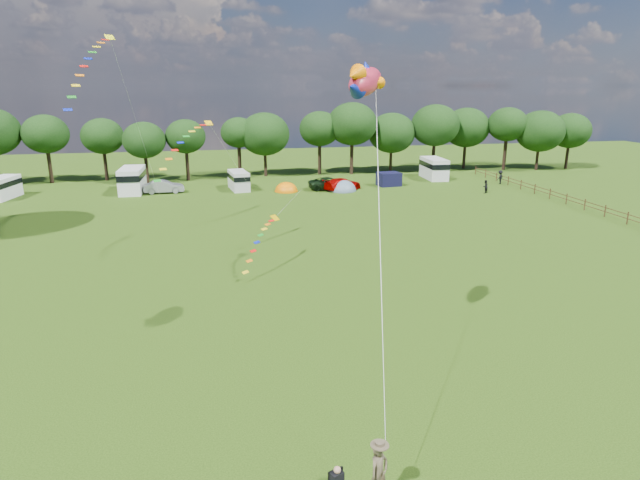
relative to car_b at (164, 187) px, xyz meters
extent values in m
plane|color=black|center=(11.65, -45.39, -0.78)|extent=(180.00, 180.00, 0.00)
cylinder|color=black|center=(-15.26, 10.30, 1.35)|extent=(0.49, 0.49, 4.25)
ellipsoid|color=black|center=(-15.26, 10.30, 5.67)|extent=(5.86, 5.86, 4.98)
cylinder|color=black|center=(-8.38, 10.92, 1.17)|extent=(0.47, 0.47, 3.90)
ellipsoid|color=black|center=(-8.38, 10.92, 5.22)|extent=(5.58, 5.58, 4.74)
cylinder|color=black|center=(-2.71, 7.87, 1.00)|extent=(0.44, 0.44, 3.56)
ellipsoid|color=black|center=(-2.71, 7.87, 4.87)|extent=(5.56, 5.56, 4.73)
cylinder|color=black|center=(2.55, 8.84, 1.20)|extent=(0.47, 0.47, 3.95)
ellipsoid|color=black|center=(2.55, 8.84, 5.17)|extent=(5.33, 5.33, 4.53)
cylinder|color=black|center=(9.73, 10.63, 1.39)|extent=(0.50, 0.50, 4.33)
ellipsoid|color=black|center=(9.73, 10.63, 5.41)|extent=(4.95, 4.95, 4.21)
cylinder|color=black|center=(13.35, 10.17, 0.88)|extent=(0.43, 0.43, 3.31)
ellipsoid|color=black|center=(13.35, 10.17, 5.17)|extent=(7.03, 7.03, 5.98)
cylinder|color=black|center=(21.30, 10.40, 1.41)|extent=(0.50, 0.50, 4.36)
ellipsoid|color=black|center=(21.30, 10.40, 5.78)|extent=(5.84, 5.84, 4.97)
cylinder|color=black|center=(25.90, 9.53, 1.50)|extent=(0.51, 0.51, 4.55)
ellipsoid|color=black|center=(25.90, 9.53, 6.45)|extent=(7.15, 7.15, 6.08)
cylinder|color=black|center=(32.13, 10.23, 0.83)|extent=(0.42, 0.42, 3.21)
ellipsoid|color=black|center=(32.13, 10.23, 5.02)|extent=(6.90, 6.90, 5.86)
cylinder|color=black|center=(38.63, 9.57, 1.31)|extent=(0.48, 0.48, 4.17)
ellipsoid|color=black|center=(38.63, 9.57, 6.08)|extent=(7.16, 7.16, 6.09)
cylinder|color=black|center=(44.62, 11.49, 1.05)|extent=(0.45, 0.45, 3.66)
ellipsoid|color=black|center=(44.62, 11.49, 5.53)|extent=(7.05, 7.05, 5.99)
cylinder|color=black|center=(50.06, 8.97, 1.55)|extent=(0.52, 0.52, 4.65)
ellipsoid|color=black|center=(50.06, 8.97, 6.10)|extent=(5.96, 5.96, 5.06)
cylinder|color=black|center=(54.80, 7.65, 0.82)|extent=(0.42, 0.42, 3.19)
ellipsoid|color=black|center=(54.80, 7.65, 5.12)|extent=(7.23, 7.23, 6.14)
cylinder|color=black|center=(60.20, 8.04, 0.99)|extent=(0.44, 0.44, 3.52)
ellipsoid|color=black|center=(60.20, 8.04, 5.08)|extent=(6.22, 6.22, 5.28)
cylinder|color=#472D19|center=(43.65, -24.39, -0.18)|extent=(0.12, 0.12, 1.20)
cylinder|color=#472D19|center=(43.65, -25.89, 0.17)|extent=(0.08, 3.00, 0.08)
cylinder|color=#472D19|center=(43.65, -25.89, -0.23)|extent=(0.08, 3.00, 0.08)
cylinder|color=#472D19|center=(43.65, -21.39, -0.18)|extent=(0.12, 0.12, 1.20)
cylinder|color=#472D19|center=(43.65, -22.89, 0.17)|extent=(0.08, 3.00, 0.08)
cylinder|color=#472D19|center=(43.65, -22.89, -0.23)|extent=(0.08, 3.00, 0.08)
cylinder|color=#472D19|center=(43.65, -18.39, -0.18)|extent=(0.12, 0.12, 1.20)
cylinder|color=#472D19|center=(43.65, -19.89, 0.17)|extent=(0.08, 3.00, 0.08)
cylinder|color=#472D19|center=(43.65, -19.89, -0.23)|extent=(0.08, 3.00, 0.08)
cylinder|color=#472D19|center=(43.65, -15.39, -0.18)|extent=(0.12, 0.12, 1.20)
cylinder|color=#472D19|center=(43.65, -16.89, 0.17)|extent=(0.08, 3.00, 0.08)
cylinder|color=#472D19|center=(43.65, -16.89, -0.23)|extent=(0.08, 3.00, 0.08)
cylinder|color=#472D19|center=(43.65, -12.39, -0.18)|extent=(0.12, 0.12, 1.20)
cylinder|color=#472D19|center=(43.65, -13.89, 0.17)|extent=(0.08, 3.00, 0.08)
cylinder|color=#472D19|center=(43.65, -13.89, -0.23)|extent=(0.08, 3.00, 0.08)
cylinder|color=#472D19|center=(43.65, -9.39, -0.18)|extent=(0.12, 0.12, 1.20)
cylinder|color=#472D19|center=(43.65, -10.89, 0.17)|extent=(0.08, 3.00, 0.08)
cylinder|color=#472D19|center=(43.65, -10.89, -0.23)|extent=(0.08, 3.00, 0.08)
cylinder|color=#472D19|center=(43.65, -6.39, -0.18)|extent=(0.12, 0.12, 1.20)
cylinder|color=#472D19|center=(43.65, -7.89, 0.17)|extent=(0.08, 3.00, 0.08)
cylinder|color=#472D19|center=(43.65, -7.89, -0.23)|extent=(0.08, 3.00, 0.08)
cylinder|color=#472D19|center=(43.65, -3.39, -0.18)|extent=(0.12, 0.12, 1.20)
cylinder|color=#472D19|center=(43.65, -4.89, 0.17)|extent=(0.08, 3.00, 0.08)
cylinder|color=#472D19|center=(43.65, -4.89, -0.23)|extent=(0.08, 3.00, 0.08)
cylinder|color=#472D19|center=(43.65, -0.39, -0.18)|extent=(0.12, 0.12, 1.20)
cylinder|color=#472D19|center=(43.65, -1.89, 0.17)|extent=(0.08, 3.00, 0.08)
cylinder|color=#472D19|center=(43.65, -1.89, -0.23)|extent=(0.08, 3.00, 0.08)
cylinder|color=#472D19|center=(43.65, 2.61, -0.18)|extent=(0.12, 0.12, 1.20)
cylinder|color=#472D19|center=(43.65, 1.11, 0.17)|extent=(0.08, 3.00, 0.08)
cylinder|color=#472D19|center=(43.65, 1.11, -0.23)|extent=(0.08, 3.00, 0.08)
cylinder|color=#472D19|center=(43.65, 5.61, -0.18)|extent=(0.12, 0.12, 1.20)
cylinder|color=#472D19|center=(43.65, 4.11, 0.17)|extent=(0.08, 3.00, 0.08)
cylinder|color=#472D19|center=(43.65, 4.11, -0.23)|extent=(0.08, 3.00, 0.08)
imported|color=gray|center=(0.00, 0.00, 0.00)|extent=(4.46, 1.80, 1.55)
imported|color=#960200|center=(21.63, -2.29, -0.05)|extent=(5.29, 3.89, 1.46)
imported|color=black|center=(20.21, -1.64, -0.03)|extent=(5.49, 2.51, 1.49)
cube|color=white|center=(-17.89, 0.31, 0.46)|extent=(2.91, 5.22, 2.47)
cube|color=black|center=(-17.89, 0.31, 0.96)|extent=(2.97, 5.33, 0.58)
cylinder|color=black|center=(-17.62, 1.84, -0.43)|extent=(0.73, 0.37, 0.69)
cube|color=silver|center=(-3.75, 1.26, 0.72)|extent=(2.66, 6.02, 2.98)
cube|color=black|center=(-3.75, 1.26, 1.32)|extent=(2.72, 6.14, 0.71)
cylinder|color=black|center=(-3.79, -0.62, -0.36)|extent=(0.85, 0.33, 0.84)
cylinder|color=black|center=(-3.71, 3.14, -0.36)|extent=(0.85, 0.33, 0.84)
cube|color=silver|center=(8.99, 0.48, 0.38)|extent=(2.57, 4.84, 2.31)
cube|color=black|center=(8.99, 0.48, 0.85)|extent=(2.62, 4.93, 0.55)
cylinder|color=black|center=(9.19, -0.96, -0.45)|extent=(0.68, 0.32, 0.65)
cylinder|color=black|center=(8.80, 1.91, -0.45)|extent=(0.68, 0.32, 0.65)
cube|color=silver|center=(36.16, 3.41, 0.64)|extent=(2.78, 5.81, 2.83)
cube|color=black|center=(36.16, 3.41, 1.22)|extent=(2.83, 5.93, 0.67)
cylinder|color=black|center=(36.04, 1.63, -0.38)|extent=(0.81, 0.35, 0.80)
cylinder|color=black|center=(36.27, 5.18, -0.38)|extent=(0.81, 0.35, 0.80)
ellipsoid|color=orange|center=(14.63, -1.84, -0.76)|extent=(2.73, 3.14, 2.25)
cylinder|color=orange|center=(14.63, -1.84, -0.74)|extent=(2.87, 2.87, 0.08)
ellipsoid|color=slate|center=(21.48, -2.66, -0.76)|extent=(3.44, 3.96, 2.69)
cylinder|color=slate|center=(21.48, -2.66, -0.74)|extent=(3.62, 3.62, 0.08)
cube|color=black|center=(28.23, -0.64, 0.08)|extent=(2.97, 2.51, 1.72)
imported|color=brown|center=(10.33, -52.99, 0.22)|extent=(0.87, 0.79, 1.99)
cube|color=black|center=(9.04, -52.64, 0.00)|extent=(0.52, 0.24, 0.57)
sphere|color=tan|center=(9.04, -52.86, 0.45)|extent=(0.23, 0.23, 0.23)
ellipsoid|color=#B92239|center=(12.32, -43.64, 11.88)|extent=(2.59, 2.93, 1.66)
ellipsoid|color=#FFAD00|center=(12.32, -43.64, 11.75)|extent=(1.61, 1.83, 0.91)
cone|color=#FF7C00|center=(11.56, -44.63, 12.14)|extent=(1.19, 1.25, 0.87)
cone|color=#0B1E99|center=(11.56, -44.63, 11.62)|extent=(1.19, 1.25, 0.87)
cone|color=#0B1E99|center=(12.37, -43.57, 12.42)|extent=(0.95, 0.93, 0.74)
sphere|color=white|center=(12.68, -42.67, 12.04)|extent=(0.28, 0.28, 0.28)
sphere|color=black|center=(12.69, -42.59, 12.04)|extent=(0.14, 0.14, 0.14)
cube|color=#F7F413|center=(-1.75, -17.56, 15.50)|extent=(0.87, 0.82, 0.42)
cube|color=red|center=(-2.02, -18.06, 15.28)|extent=(0.67, 0.50, 0.12)
cube|color=orange|center=(-2.29, -18.55, 15.01)|extent=(0.67, 0.49, 0.13)
cube|color=yellow|center=(-2.56, -19.05, 14.67)|extent=(0.67, 0.49, 0.14)
cube|color=#198C1E|center=(-2.83, -19.54, 14.24)|extent=(0.67, 0.49, 0.15)
cube|color=#0C1EB2|center=(-3.10, -20.04, 13.74)|extent=(0.66, 0.48, 0.16)
cube|color=red|center=(-3.37, -20.53, 13.15)|extent=(0.66, 0.48, 0.17)
cube|color=orange|center=(-3.64, -21.03, 12.49)|extent=(0.66, 0.47, 0.18)
cube|color=yellow|center=(-3.91, -21.52, 11.74)|extent=(0.65, 0.47, 0.19)
cube|color=#198C1E|center=(-4.18, -22.02, 10.92)|extent=(0.65, 0.46, 0.20)
cube|color=#0C1EB2|center=(-4.45, -22.51, 10.01)|extent=(0.65, 0.45, 0.21)
cube|color=#EBB10A|center=(5.75, -24.65, 9.04)|extent=(0.67, 0.63, 0.33)
cube|color=red|center=(5.34, -25.10, 8.94)|extent=(0.53, 0.37, 0.09)
cube|color=orange|center=(4.94, -25.55, 8.79)|extent=(0.52, 0.37, 0.10)
cube|color=yellow|center=(4.53, -26.00, 8.56)|extent=(0.52, 0.36, 0.11)
cube|color=#198C1E|center=(4.13, -26.45, 8.25)|extent=(0.52, 0.36, 0.12)
cube|color=#0C1EB2|center=(3.72, -26.90, 7.86)|extent=(0.52, 0.36, 0.13)
cube|color=red|center=(3.32, -27.35, 7.40)|extent=(0.52, 0.35, 0.13)
cube|color=orange|center=(2.91, -27.80, 6.85)|extent=(0.52, 0.35, 0.14)
cube|color=yellow|center=(2.51, -28.25, 6.22)|extent=(0.51, 0.34, 0.15)
cube|color=#198C1E|center=(2.10, -28.70, 5.51)|extent=(0.51, 0.34, 0.16)
cube|color=#D5A301|center=(10.11, -28.32, 2.43)|extent=(0.75, 0.74, 0.35)
cube|color=red|center=(9.80, -28.86, 2.36)|extent=(0.52, 0.51, 0.10)
cube|color=orange|center=(9.48, -29.40, 2.25)|extent=(0.52, 0.50, 0.11)
cube|color=yellow|center=(9.17, -29.94, 2.06)|extent=(0.52, 0.50, 0.12)
cube|color=#198C1E|center=(8.85, -30.48, 1.78)|extent=(0.52, 0.50, 0.13)
cube|color=#0C1EB2|center=(8.54, -31.02, 1.43)|extent=(0.51, 0.50, 0.13)
cube|color=red|center=(8.22, -31.56, 1.00)|extent=(0.51, 0.49, 0.14)
cube|color=orange|center=(7.91, -32.10, 0.49)|extent=(0.51, 0.49, 0.15)
cube|color=yellow|center=(7.59, -32.64, -0.10)|extent=(0.50, 0.48, 0.16)
imported|color=black|center=(38.01, -7.79, 0.02)|extent=(0.91, 0.81, 1.60)
imported|color=black|center=(43.00, -2.41, 0.13)|extent=(1.27, 1.11, 1.81)
camera|label=1|loc=(5.79, -66.18, 11.72)|focal=30.00mm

